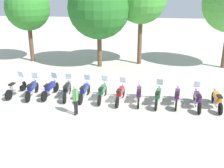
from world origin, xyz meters
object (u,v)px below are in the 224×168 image
at_px(motorcycle_4, 85,91).
at_px(tree_0, 28,8).
at_px(motorcycle_8, 158,96).
at_px(person_0, 75,98).
at_px(motorcycle_9, 177,96).
at_px(motorcycle_0, 16,87).
at_px(tree_1, 99,8).
at_px(motorcycle_10, 197,99).
at_px(motorcycle_5, 102,92).
at_px(motorcycle_11, 217,100).
at_px(motorcycle_3, 67,90).
at_px(motorcycle_6, 120,94).
at_px(motorcycle_1, 32,89).
at_px(motorcycle_7, 139,94).
at_px(motorcycle_2, 50,88).

relative_size(motorcycle_4, tree_0, 0.34).
distance_m(motorcycle_8, person_0, 4.74).
bearing_deg(motorcycle_9, motorcycle_0, 96.59).
relative_size(motorcycle_8, tree_0, 0.34).
bearing_deg(tree_1, motorcycle_10, -48.22).
height_order(motorcycle_5, motorcycle_9, motorcycle_5).
xyz_separation_m(motorcycle_5, motorcycle_11, (6.49, -0.43, -0.01)).
distance_m(motorcycle_3, person_0, 2.49).
bearing_deg(tree_1, motorcycle_6, -72.09).
bearing_deg(motorcycle_10, motorcycle_11, -85.74).
relative_size(motorcycle_6, motorcycle_10, 1.00).
height_order(motorcycle_1, person_0, person_0).
distance_m(motorcycle_0, motorcycle_5, 5.41).
bearing_deg(motorcycle_7, motorcycle_3, 87.63).
xyz_separation_m(motorcycle_1, person_0, (3.23, -2.14, 0.46)).
bearing_deg(motorcycle_11, tree_1, 46.36).
xyz_separation_m(motorcycle_8, motorcycle_9, (1.08, 0.08, -0.01)).
xyz_separation_m(motorcycle_3, motorcycle_4, (1.09, -0.06, 0.00)).
height_order(motorcycle_4, motorcycle_10, same).
bearing_deg(motorcycle_0, motorcycle_2, -80.25).
bearing_deg(tree_0, motorcycle_2, -61.70).
xyz_separation_m(motorcycle_0, motorcycle_8, (8.66, -0.47, 0.00)).
relative_size(motorcycle_0, motorcycle_1, 0.99).
bearing_deg(person_0, motorcycle_2, 149.80).
xyz_separation_m(motorcycle_9, person_0, (-5.43, -1.89, 0.47)).
bearing_deg(motorcycle_2, motorcycle_8, -85.39).
distance_m(motorcycle_1, motorcycle_9, 8.67).
xyz_separation_m(motorcycle_4, motorcycle_7, (3.24, -0.18, -0.01)).
bearing_deg(motorcycle_5, motorcycle_4, 92.35).
bearing_deg(motorcycle_11, motorcycle_1, 87.58).
bearing_deg(motorcycle_7, motorcycle_1, 89.26).
bearing_deg(motorcycle_10, motorcycle_2, 86.80).
xyz_separation_m(motorcycle_0, motorcycle_3, (3.24, -0.07, 0.00)).
distance_m(motorcycle_0, motorcycle_7, 7.57).
distance_m(motorcycle_5, tree_1, 8.18).
relative_size(motorcycle_2, motorcycle_10, 0.99).
bearing_deg(motorcycle_2, motorcycle_6, -85.99).
height_order(motorcycle_2, motorcycle_7, motorcycle_2).
xyz_separation_m(motorcycle_3, motorcycle_9, (6.50, -0.31, -0.01)).
bearing_deg(motorcycle_1, motorcycle_10, -95.50).
relative_size(motorcycle_3, motorcycle_8, 1.01).
height_order(motorcycle_6, motorcycle_9, motorcycle_6).
height_order(motorcycle_2, tree_1, tree_1).
xyz_separation_m(motorcycle_8, motorcycle_10, (2.16, -0.19, 0.00)).
bearing_deg(motorcycle_9, motorcycle_6, 98.17).
relative_size(motorcycle_3, person_0, 1.31).
bearing_deg(motorcycle_6, motorcycle_4, 92.27).
bearing_deg(motorcycle_10, person_0, 105.28).
xyz_separation_m(motorcycle_2, motorcycle_8, (6.49, -0.50, 0.00)).
bearing_deg(motorcycle_2, motorcycle_10, -85.56).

